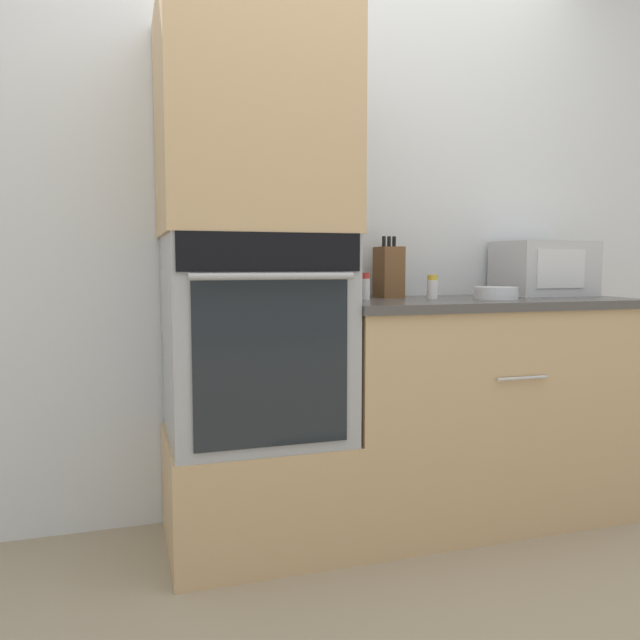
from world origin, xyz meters
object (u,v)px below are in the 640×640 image
(wall_oven, at_px, (254,337))
(condiment_jar_near, at_px, (432,287))
(bowl, at_px, (496,293))
(condiment_jar_mid, at_px, (365,287))
(condiment_jar_far, at_px, (360,291))
(knife_block, at_px, (389,272))
(microwave, at_px, (543,269))

(wall_oven, relative_size, condiment_jar_near, 7.55)
(wall_oven, height_order, bowl, wall_oven)
(condiment_jar_mid, bearing_deg, condiment_jar_near, -6.04)
(condiment_jar_mid, bearing_deg, condiment_jar_far, 76.59)
(condiment_jar_far, bearing_deg, condiment_jar_mid, -103.41)
(bowl, bearing_deg, knife_block, 145.96)
(condiment_jar_mid, relative_size, condiment_jar_far, 1.73)
(knife_block, height_order, condiment_jar_far, knife_block)
(microwave, xyz_separation_m, bowl, (-0.39, -0.20, -0.10))
(bowl, relative_size, condiment_jar_mid, 1.63)
(wall_oven, distance_m, condiment_jar_near, 0.79)
(bowl, bearing_deg, condiment_jar_near, 156.84)
(bowl, height_order, condiment_jar_mid, condiment_jar_mid)
(condiment_jar_far, bearing_deg, knife_block, -10.08)
(knife_block, height_order, condiment_jar_mid, knife_block)
(condiment_jar_near, xyz_separation_m, condiment_jar_far, (-0.26, 0.17, -0.02))
(microwave, xyz_separation_m, condiment_jar_near, (-0.62, -0.10, -0.08))
(wall_oven, relative_size, microwave, 1.89)
(microwave, distance_m, bowl, 0.45)
(knife_block, xyz_separation_m, condiment_jar_near, (0.13, -0.15, -0.06))
(bowl, distance_m, condiment_jar_far, 0.57)
(condiment_jar_near, distance_m, condiment_jar_mid, 0.29)
(wall_oven, bearing_deg, condiment_jar_far, 21.95)
(bowl, bearing_deg, condiment_jar_mid, 165.90)
(bowl, xyz_separation_m, condiment_jar_far, (-0.50, 0.27, 0.01))
(wall_oven, distance_m, bowl, 1.02)
(condiment_jar_near, height_order, condiment_jar_mid, condiment_jar_mid)
(microwave, relative_size, condiment_jar_far, 6.30)
(knife_block, height_order, condiment_jar_near, knife_block)
(bowl, xyz_separation_m, condiment_jar_near, (-0.24, 0.10, 0.02))
(microwave, distance_m, condiment_jar_mid, 0.92)
(condiment_jar_near, bearing_deg, condiment_jar_far, 146.25)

